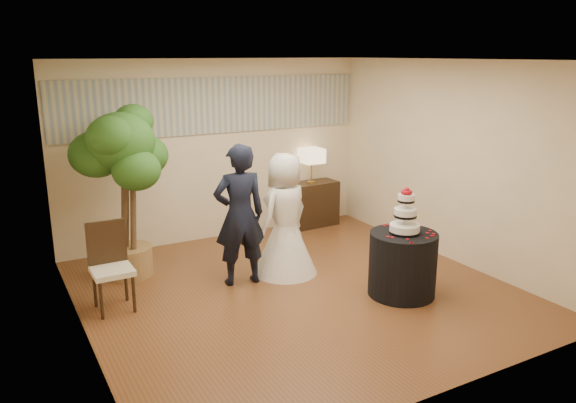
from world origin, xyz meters
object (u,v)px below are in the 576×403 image
groom (240,215)px  table_lamp (312,166)px  bride (285,214)px  cake_table (402,264)px  wedding_cake (405,211)px  console (311,204)px  ficus_tree (124,192)px  side_chair (112,268)px

groom → table_lamp: size_ratio=3.13×
bride → cake_table: (0.90, -1.32, -0.42)m
groom → cake_table: 2.10m
wedding_cake → console: size_ratio=0.62×
ficus_tree → bride: bearing=-26.7°
table_lamp → side_chair: table_lamp is taller
ficus_tree → table_lamp: bearing=12.4°
groom → wedding_cake: size_ratio=3.21×
groom → bride: groom is taller
console → bride: bearing=-132.9°
console → side_chair: bearing=-157.7°
table_lamp → ficus_tree: ficus_tree is taller
wedding_cake → table_lamp: 3.01m
groom → console: size_ratio=1.99×
groom → table_lamp: (2.08, 1.67, 0.14)m
ficus_tree → console: bearing=12.4°
bride → side_chair: bearing=-19.4°
bride → console: 2.22m
groom → ficus_tree: ficus_tree is taller
side_chair → groom: bearing=0.2°
groom → cake_table: size_ratio=2.22×
cake_table → wedding_cake: size_ratio=1.44×
wedding_cake → console: (0.51, 2.97, -0.69)m
bride → console: size_ratio=1.79×
groom → console: bearing=-133.5°
console → table_lamp: size_ratio=1.57×
groom → side_chair: (-1.60, -0.01, -0.40)m
table_lamp → cake_table: bearing=-99.8°
wedding_cake → table_lamp: bearing=80.2°
bride → side_chair: 2.29m
console → side_chair: side_chair is taller
bride → side_chair: (-2.27, -0.04, -0.31)m
side_chair → ficus_tree: bearing=66.6°
table_lamp → bride: bearing=-130.6°
console → table_lamp: (0.00, 0.00, 0.67)m
bride → table_lamp: bride is taller
cake_table → table_lamp: size_ratio=1.41×
groom → ficus_tree: bearing=-31.1°
bride → wedding_cake: (0.90, -1.32, 0.25)m
wedding_cake → bride: bearing=124.4°
cake_table → side_chair: side_chair is taller
groom → ficus_tree: (-1.19, 0.96, 0.24)m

